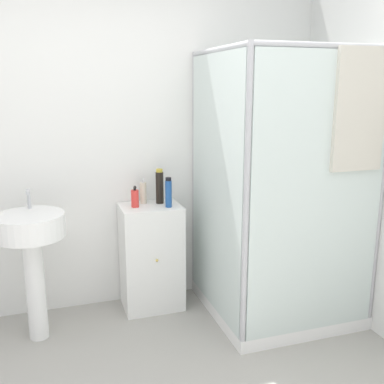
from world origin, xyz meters
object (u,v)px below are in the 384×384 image
at_px(sink, 32,244).
at_px(shampoo_bottle_tall_black, 160,187).
at_px(shampoo_bottle_blue, 168,193).
at_px(lotion_bottle_white, 143,193).
at_px(soap_dispenser, 135,198).

xyz_separation_m(sink, shampoo_bottle_tall_black, (0.92, 0.25, 0.26)).
bearing_deg(sink, shampoo_bottle_tall_black, 15.21).
bearing_deg(shampoo_bottle_blue, lotion_bottle_white, 132.61).
relative_size(sink, shampoo_bottle_tall_black, 3.82).
distance_m(soap_dispenser, lotion_bottle_white, 0.12).
distance_m(shampoo_bottle_tall_black, shampoo_bottle_blue, 0.13).
bearing_deg(soap_dispenser, shampoo_bottle_blue, -17.79).
distance_m(sink, soap_dispenser, 0.77).
distance_m(soap_dispenser, shampoo_bottle_blue, 0.25).
relative_size(soap_dispenser, shampoo_bottle_tall_black, 0.61).
xyz_separation_m(shampoo_bottle_tall_black, lotion_bottle_white, (-0.12, 0.04, -0.05)).
bearing_deg(sink, soap_dispenser, 15.33).
relative_size(soap_dispenser, shampoo_bottle_blue, 0.72).
relative_size(sink, soap_dispenser, 6.30).
bearing_deg(lotion_bottle_white, shampoo_bottle_blue, -47.39).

